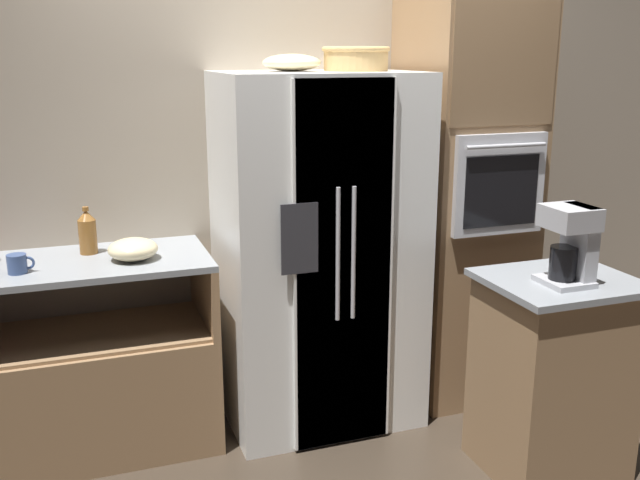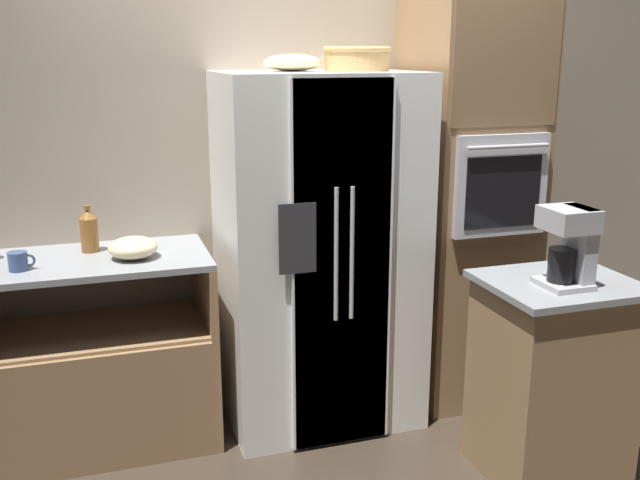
{
  "view_description": "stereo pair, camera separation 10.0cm",
  "coord_description": "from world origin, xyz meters",
  "views": [
    {
      "loc": [
        -1.1,
        -3.21,
        1.86
      ],
      "look_at": [
        0.02,
        -0.05,
        0.98
      ],
      "focal_mm": 40.0,
      "sensor_mm": 36.0,
      "label": 1
    },
    {
      "loc": [
        -1.0,
        -3.24,
        1.86
      ],
      "look_at": [
        0.02,
        -0.05,
        0.98
      ],
      "focal_mm": 40.0,
      "sensor_mm": 36.0,
      "label": 2
    }
  ],
  "objects": [
    {
      "name": "mixing_bowl",
      "position": [
        -0.86,
        0.03,
        0.99
      ],
      "size": [
        0.23,
        0.23,
        0.1
      ],
      "color": "beige",
      "rests_on": "counter_left"
    },
    {
      "name": "coffee_maker",
      "position": [
        0.85,
        -0.86,
        1.1
      ],
      "size": [
        0.19,
        0.2,
        0.34
      ],
      "color": "#B2B2B7",
      "rests_on": "island_counter"
    },
    {
      "name": "bottle_short",
      "position": [
        -1.04,
        0.21,
        1.05
      ],
      "size": [
        0.08,
        0.08,
        0.22
      ],
      "color": "brown",
      "rests_on": "counter_left"
    },
    {
      "name": "wicker_basket",
      "position": [
        0.24,
        0.05,
        1.84
      ],
      "size": [
        0.33,
        0.33,
        0.11
      ],
      "color": "tan",
      "rests_on": "refrigerator"
    },
    {
      "name": "mug",
      "position": [
        -1.34,
        -0.02,
        0.98
      ],
      "size": [
        0.11,
        0.08,
        0.08
      ],
      "color": "#384C7A",
      "rests_on": "counter_left"
    },
    {
      "name": "ground_plane",
      "position": [
        0.0,
        0.0,
        0.0
      ],
      "size": [
        20.0,
        20.0,
        0.0
      ],
      "primitive_type": "plane",
      "color": "#382D23"
    },
    {
      "name": "counter_left",
      "position": [
        -1.16,
        0.09,
        0.34
      ],
      "size": [
        1.27,
        0.6,
        0.94
      ],
      "color": "#93704C",
      "rests_on": "ground_plane"
    },
    {
      "name": "refrigerator",
      "position": [
        0.05,
        0.04,
        0.89
      ],
      "size": [
        0.96,
        0.73,
        1.77
      ],
      "color": "white",
      "rests_on": "ground_plane"
    },
    {
      "name": "wall_back",
      "position": [
        0.0,
        0.42,
        1.4
      ],
      "size": [
        12.0,
        0.06,
        2.8
      ],
      "color": "tan",
      "rests_on": "ground_plane"
    },
    {
      "name": "wall_oven",
      "position": [
        0.89,
        0.08,
        1.1
      ],
      "size": [
        0.61,
        0.69,
        2.2
      ],
      "color": "#93704C",
      "rests_on": "ground_plane"
    },
    {
      "name": "fruit_bowl",
      "position": [
        -0.06,
        0.11,
        1.81
      ],
      "size": [
        0.28,
        0.28,
        0.08
      ],
      "color": "beige",
      "rests_on": "refrigerator"
    },
    {
      "name": "island_counter",
      "position": [
        0.87,
        -0.8,
        0.46
      ],
      "size": [
        0.63,
        0.55,
        0.92
      ],
      "color": "#93704C",
      "rests_on": "ground_plane"
    }
  ]
}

